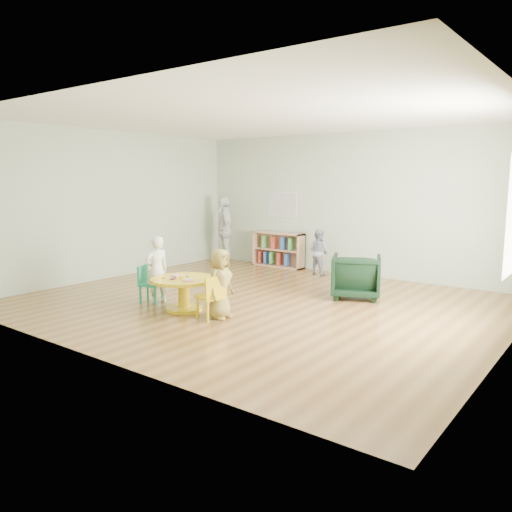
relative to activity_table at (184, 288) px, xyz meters
The scene contains 11 objects.
room 1.97m from the activity_table, 58.84° to the left, with size 7.10×7.00×2.80m.
activity_table is the anchor object (origin of this frame).
kid_chair_left 0.77m from the activity_table, behind, with size 0.41×0.41×0.58m.
kid_chair_right 0.66m from the activity_table, ahead, with size 0.40×0.40×0.61m.
bookshelf 4.01m from the activity_table, 104.51° to the left, with size 1.20×0.30×0.75m.
alphabet_poster 4.25m from the activity_table, 103.89° to the left, with size 0.74×0.01×0.54m.
armchair 2.77m from the activity_table, 53.49° to the left, with size 0.75×0.77×0.70m, color black.
child_left 0.65m from the activity_table, behind, with size 0.38×0.25×1.04m, color silver.
child_right 0.72m from the activity_table, ahead, with size 0.47×0.31×0.96m, color yellow.
toddler 3.62m from the activity_table, 87.53° to the left, with size 0.44×0.34×0.91m, color #1A2441.
adult_caretaker 4.11m from the activity_table, 122.28° to the left, with size 0.89×0.37×1.52m, color silver.
Camera 1 is at (4.49, -6.04, 1.89)m, focal length 35.00 mm.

